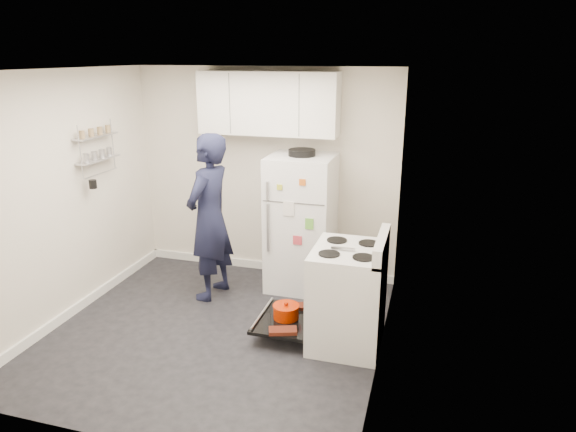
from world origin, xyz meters
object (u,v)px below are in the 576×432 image
(refrigerator, at_px, (301,222))
(open_oven_door, at_px, (286,316))
(electric_range, at_px, (346,297))
(person, at_px, (210,218))

(refrigerator, bearing_deg, open_oven_door, -82.91)
(refrigerator, bearing_deg, electric_range, -56.64)
(open_oven_door, xyz_separation_m, person, (-1.04, 0.58, 0.74))
(electric_range, height_order, person, person)
(electric_range, height_order, open_oven_door, electric_range)
(open_oven_door, relative_size, refrigerator, 0.44)
(open_oven_door, distance_m, person, 1.41)
(person, bearing_deg, electric_range, 78.52)
(electric_range, relative_size, open_oven_door, 1.52)
(open_oven_door, bearing_deg, refrigerator, 97.09)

